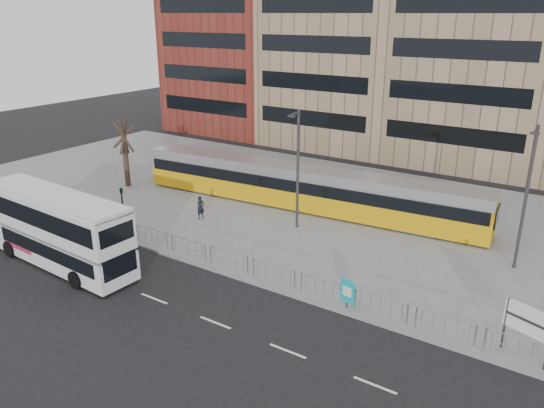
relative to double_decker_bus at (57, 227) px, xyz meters
The scene contains 15 objects.
ground 10.39m from the double_decker_bus, 23.77° to the left, with size 120.00×120.00×0.00m, color black.
plaza 18.70m from the double_decker_bus, 60.04° to the left, with size 64.00×24.00×0.15m, color slate.
kerb 10.39m from the double_decker_bus, 24.03° to the left, with size 64.00×0.25×0.17m, color gray.
building_row 41.24m from the double_decker_bus, 74.25° to the left, with size 70.40×18.40×31.20m.
pedestrian_barrier 12.24m from the double_decker_bus, 22.13° to the left, with size 32.07×0.07×1.10m.
road_markings 10.53m from the double_decker_bus, ahead, with size 62.00×0.12×0.01m, color white.
double_decker_bus is the anchor object (origin of this frame).
tram 16.95m from the double_decker_bus, 65.58° to the left, with size 26.33×4.52×3.09m.
station_sign 24.23m from the double_decker_bus, 11.63° to the left, with size 1.99×0.78×2.40m.
ad_panel 16.55m from the double_decker_bus, 15.75° to the left, with size 0.79×0.19×1.49m.
pedestrian 9.96m from the double_decker_bus, 77.21° to the left, with size 0.59×0.39×1.61m, color black.
traffic_light_west 4.86m from the double_decker_bus, 91.78° to the left, with size 0.22×0.24×3.10m.
lamp_post_west 14.82m from the double_decker_bus, 54.30° to the left, with size 0.45×1.04×7.88m.
lamp_post_east 25.78m from the double_decker_bus, 31.71° to the left, with size 0.45×1.04×8.12m.
bare_tree 14.62m from the double_decker_bus, 122.85° to the left, with size 4.76×4.76×7.89m.
Camera 1 is at (16.04, -20.36, 13.67)m, focal length 35.00 mm.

